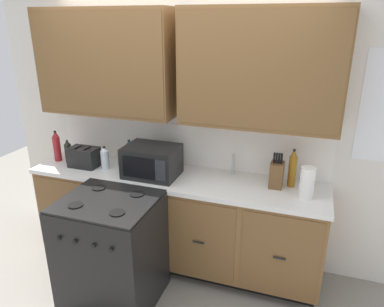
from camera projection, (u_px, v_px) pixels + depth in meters
name	position (u px, v px, depth m)	size (l,w,h in m)	color
ground_plane	(164.00, 279.00, 3.36)	(8.00, 8.00, 0.00)	gray
wall_unit	(181.00, 91.00, 3.22)	(3.91, 0.40, 2.58)	white
counter_run	(175.00, 219.00, 3.45)	(2.74, 0.64, 0.93)	black
stove_range	(112.00, 250.00, 3.00)	(0.76, 0.68, 0.95)	black
microwave	(152.00, 161.00, 3.26)	(0.48, 0.37, 0.28)	black
toaster	(84.00, 157.00, 3.48)	(0.28, 0.18, 0.19)	black
knife_block	(277.00, 174.00, 3.04)	(0.11, 0.14, 0.31)	brown
sink_faucet	(233.00, 164.00, 3.30)	(0.02, 0.02, 0.20)	#B2B5BA
paper_towel_roll	(307.00, 183.00, 2.85)	(0.12, 0.12, 0.26)	white
bottle_teal	(130.00, 152.00, 3.55)	(0.07, 0.07, 0.24)	#1E707A
bottle_dark	(68.00, 151.00, 3.59)	(0.07, 0.07, 0.23)	black
bottle_red	(57.00, 146.00, 3.61)	(0.07, 0.07, 0.31)	maroon
bottle_amber	(293.00, 168.00, 3.04)	(0.07, 0.07, 0.33)	#9E6619
bottle_clear	(105.00, 158.00, 3.42)	(0.08, 0.08, 0.22)	silver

